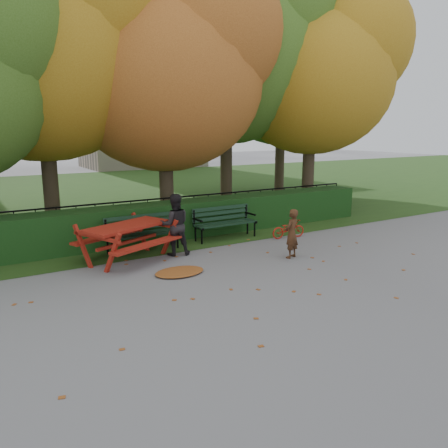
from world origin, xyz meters
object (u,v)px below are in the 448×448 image
tree_g (291,76)px  tree_c (177,66)px  bench_left (142,230)px  tree_e (324,69)px  child (292,234)px  bicycle (288,229)px  bench_right (224,220)px  adult (175,225)px  picnic_table (127,233)px  tree_b (54,38)px  tree_d (240,42)px

tree_g → tree_c: bearing=-153.1°
bench_left → tree_e: bearing=14.8°
child → bicycle: size_ratio=1.17×
bench_right → adult: adult is taller
picnic_table → tree_b: bearing=75.6°
picnic_table → tree_d: bearing=13.2°
tree_g → bench_right: tree_g is taller
child → adult: bearing=-57.9°
tree_b → child: (3.92, -5.49, -4.82)m
tree_d → tree_g: (4.46, 2.53, -0.61)m
tree_b → adult: size_ratio=5.90×
tree_b → bicycle: tree_b is taller
tree_b → tree_d: tree_d is taller
tree_e → tree_g: tree_g is taller
tree_g → picnic_table: size_ratio=3.49×
tree_e → bicycle: size_ratio=8.19×
tree_e → bicycle: 6.86m
tree_e → bench_left: bearing=-165.2°
tree_b → bicycle: (5.10, -3.95, -5.14)m
bench_right → tree_e: bearing=20.9°
tree_b → picnic_table: (0.55, -3.72, -4.74)m
tree_b → tree_d: 6.37m
tree_c → tree_e: 5.70m
picnic_table → child: child is taller
tree_b → tree_c: size_ratio=1.10×
adult → tree_b: bearing=-50.2°
tree_b → bench_right: (3.54, -3.04, -4.88)m
picnic_table → tree_g: bearing=10.5°
tree_c → tree_d: tree_d is taller
tree_c → tree_d: 3.50m
tree_d → tree_e: bearing=-28.9°
child → picnic_table: bearing=-49.3°
adult → tree_g: bearing=-126.8°
picnic_table → bench_left: bearing=25.9°
tree_e → tree_g: size_ratio=0.95×
adult → child: bearing=159.8°
tree_g → child: (-6.86, -8.51, -4.79)m
tree_b → tree_g: size_ratio=1.03×
child → bicycle: child is taller
tree_d → bicycle: size_ratio=9.62×
tree_e → bicycle: tree_e is taller
child → adult: (-2.24, 1.65, 0.16)m
child → bicycle: (1.17, 1.54, -0.32)m
tree_g → adult: tree_g is taller
tree_c → bicycle: bearing=-60.2°
tree_d → tree_e: 3.15m
tree_g → bench_left: size_ratio=4.75×
tree_c → tree_g: tree_g is taller
tree_g → bench_right: (-7.23, -6.06, -4.85)m
tree_c → tree_g: bearing=26.9°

